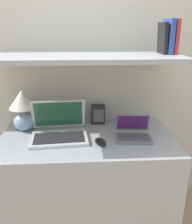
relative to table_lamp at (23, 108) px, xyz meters
The scene contains 12 objects.
wall_back 0.58m from the table_lamp, 27.25° to the left, with size 6.00×0.05×2.40m.
desk 0.72m from the table_lamp, 18.95° to the right, with size 1.20×0.64×0.74m.
back_riser 0.56m from the table_lamp, 22.52° to the left, with size 1.20×0.04×1.26m.
shelf 0.59m from the table_lamp, 10.36° to the right, with size 1.20×0.58×0.03m.
table_lamp is the anchor object (origin of this frame).
laptop_large 0.31m from the table_lamp, 27.27° to the right, with size 0.40×0.34×0.24m.
laptop_small 0.80m from the table_lamp, 13.28° to the right, with size 0.25×0.23×0.15m.
computer_mouse 0.61m from the table_lamp, 25.98° to the right, with size 0.09×0.13×0.03m.
router_box 0.56m from the table_lamp, 10.81° to the left, with size 0.10×0.08×0.14m.
book_red 1.12m from the table_lamp, ahead, with size 0.02×0.17×0.21m.
book_blue 1.09m from the table_lamp, ahead, with size 0.03×0.17×0.21m.
book_black 1.06m from the table_lamp, ahead, with size 0.03×0.15×0.19m.
Camera 1 is at (-0.02, -1.15, 1.45)m, focal length 38.00 mm.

